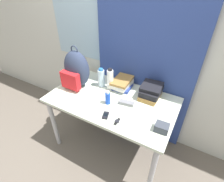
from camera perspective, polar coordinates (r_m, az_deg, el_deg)
ground_plane at (r=2.19m, az=-5.40°, el=-23.60°), size 12.00×12.00×0.00m
wall_back at (r=1.98m, az=6.88°, el=16.83°), size 6.00×0.06×2.50m
curtain_blue at (r=1.87m, az=11.12°, el=15.34°), size 1.13×0.04×2.50m
desk at (r=1.90m, az=0.00°, el=-4.54°), size 1.32×0.77×0.74m
backpack at (r=1.99m, az=-11.64°, el=6.76°), size 0.31×0.26×0.48m
book_stack_left at (r=1.98m, az=3.23°, el=2.49°), size 0.22×0.29×0.11m
book_stack_center at (r=1.88m, az=12.66°, el=-0.09°), size 0.22×0.27×0.14m
water_bottle at (r=1.99m, az=-3.54°, el=4.29°), size 0.07×0.07×0.23m
sports_bottle at (r=1.94m, az=-0.61°, el=3.86°), size 0.07×0.07×0.25m
sunscreen_bottle at (r=1.74m, az=-1.49°, el=-2.23°), size 0.05×0.05×0.15m
cell_phone at (r=1.64m, az=-2.09°, el=-7.95°), size 0.08×0.10×0.02m
sunglasses_case at (r=1.77m, az=4.72°, el=-3.93°), size 0.16×0.08×0.04m
camera_pouch at (r=1.56m, az=15.96°, el=-11.40°), size 0.12×0.10×0.07m
wristwatch at (r=1.59m, az=1.64°, el=-9.88°), size 0.04×0.09×0.01m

